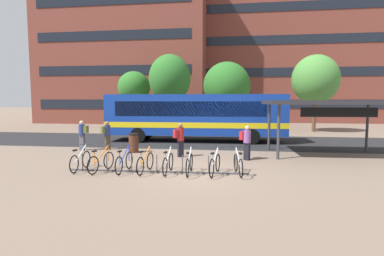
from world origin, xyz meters
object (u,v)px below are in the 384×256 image
(city_bus, at_px, (196,115))
(parked_bicycle_orange_1, at_px, (101,162))
(parked_bicycle_white_0, at_px, (80,161))
(parked_bicycle_blue_2, at_px, (124,162))
(parked_bicycle_silver_7, at_px, (238,164))
(street_tree_1, at_px, (134,87))
(parked_bicycle_silver_6, at_px, (215,164))
(trash_bin, at_px, (134,143))
(transit_shelter, at_px, (327,104))
(parked_bicycle_silver_4, at_px, (168,163))
(commuter_olive_pack_3, at_px, (82,133))
(parked_bicycle_silver_5, at_px, (189,164))
(street_tree_3, at_px, (315,79))
(street_tree_0, at_px, (170,79))
(street_tree_2, at_px, (227,86))
(commuter_red_pack_1, at_px, (180,138))
(commuter_olive_pack_2, at_px, (107,133))
(parked_bicycle_orange_3, at_px, (145,163))
(commuter_red_pack_0, at_px, (246,140))

(city_bus, relative_size, parked_bicycle_orange_1, 7.11)
(parked_bicycle_white_0, height_order, parked_bicycle_blue_2, same)
(parked_bicycle_silver_7, relative_size, street_tree_1, 0.30)
(parked_bicycle_silver_6, bearing_deg, parked_bicycle_orange_1, 101.40)
(city_bus, height_order, parked_bicycle_orange_1, city_bus)
(city_bus, relative_size, parked_bicycle_blue_2, 7.02)
(parked_bicycle_blue_2, xyz_separation_m, trash_bin, (-1.06, 4.28, 0.13))
(parked_bicycle_orange_1, relative_size, transit_shelter, 0.27)
(parked_bicycle_silver_4, relative_size, commuter_olive_pack_3, 1.03)
(parked_bicycle_orange_1, relative_size, parked_bicycle_blue_2, 0.99)
(transit_shelter, bearing_deg, parked_bicycle_silver_5, -145.13)
(street_tree_3, bearing_deg, parked_bicycle_silver_4, -120.04)
(parked_bicycle_silver_4, relative_size, street_tree_0, 0.24)
(parked_bicycle_silver_4, xyz_separation_m, street_tree_2, (1.87, 18.95, 3.85))
(parked_bicycle_blue_2, relative_size, parked_bicycle_silver_6, 1.01)
(parked_bicycle_silver_4, distance_m, transit_shelter, 8.95)
(commuter_red_pack_1, height_order, commuter_olive_pack_2, commuter_red_pack_1)
(city_bus, distance_m, commuter_olive_pack_3, 7.52)
(parked_bicycle_silver_4, bearing_deg, transit_shelter, -55.40)
(street_tree_0, relative_size, street_tree_1, 1.23)
(commuter_olive_pack_2, bearing_deg, commuter_red_pack_1, -67.65)
(parked_bicycle_white_0, bearing_deg, transit_shelter, -67.05)
(commuter_olive_pack_2, bearing_deg, commuter_olive_pack_3, 151.03)
(parked_bicycle_silver_5, relative_size, parked_bicycle_silver_6, 1.01)
(parked_bicycle_silver_4, bearing_deg, street_tree_0, 12.60)
(parked_bicycle_silver_4, distance_m, parked_bicycle_silver_5, 0.83)
(parked_bicycle_white_0, distance_m, parked_bicycle_orange_3, 2.69)
(street_tree_3, bearing_deg, commuter_red_pack_1, -126.06)
(parked_bicycle_blue_2, height_order, commuter_olive_pack_2, commuter_olive_pack_2)
(parked_bicycle_silver_7, bearing_deg, parked_bicycle_orange_1, 82.87)
(parked_bicycle_blue_2, xyz_separation_m, parked_bicycle_orange_3, (0.86, 0.00, 0.00))
(city_bus, relative_size, street_tree_0, 1.71)
(parked_bicycle_white_0, xyz_separation_m, trash_bin, (0.77, 4.28, 0.13))
(street_tree_3, bearing_deg, parked_bicycle_blue_2, -124.29)
(parked_bicycle_blue_2, bearing_deg, transit_shelter, -59.24)
(transit_shelter, bearing_deg, street_tree_0, 130.03)
(parked_bicycle_silver_7, height_order, street_tree_0, street_tree_0)
(parked_bicycle_white_0, xyz_separation_m, street_tree_2, (5.46, 18.97, 3.85))
(street_tree_3, bearing_deg, street_tree_1, 174.38)
(parked_bicycle_silver_5, xyz_separation_m, trash_bin, (-3.66, 4.28, 0.13))
(parked_bicycle_silver_5, bearing_deg, parked_bicycle_orange_3, 89.80)
(parked_bicycle_blue_2, height_order, street_tree_1, street_tree_1)
(parked_bicycle_orange_3, distance_m, parked_bicycle_silver_7, 3.59)
(parked_bicycle_silver_4, height_order, commuter_red_pack_1, commuter_red_pack_1)
(trash_bin, xyz_separation_m, street_tree_2, (4.69, 14.69, 3.72))
(commuter_olive_pack_3, bearing_deg, parked_bicycle_blue_2, 132.83)
(city_bus, relative_size, commuter_red_pack_0, 7.41)
(parked_bicycle_orange_3, xyz_separation_m, street_tree_0, (-2.48, 16.50, 4.44))
(parked_bicycle_silver_6, bearing_deg, street_tree_2, 9.67)
(commuter_red_pack_1, height_order, street_tree_3, street_tree_3)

